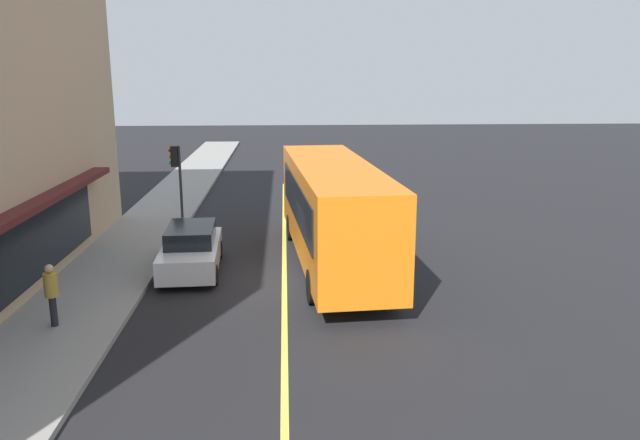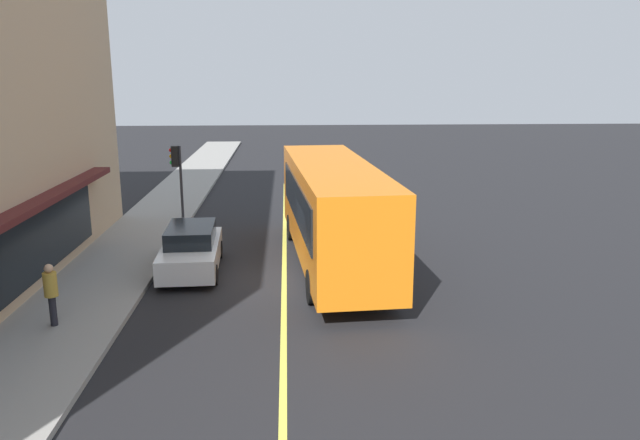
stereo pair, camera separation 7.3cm
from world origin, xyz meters
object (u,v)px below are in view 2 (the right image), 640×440
Objects in this scene: traffic_light at (177,165)px; pedestrian_near_storefront at (51,289)px; car_white at (191,250)px; bus at (333,209)px.

traffic_light is 12.19m from pedestrian_near_storefront.
pedestrian_near_storefront is at bearing 149.64° from car_white.
pedestrian_near_storefront is (-4.77, 2.80, 0.39)m from car_white.
bus is at bearing -55.32° from pedestrian_near_storefront.
pedestrian_near_storefront is at bearing 124.68° from bus.
bus reaches higher than pedestrian_near_storefront.
traffic_light is (6.83, 6.37, 0.55)m from bus.
car_white is (-0.45, 4.75, -1.24)m from bus.
bus is 4.93m from car_white.
pedestrian_near_storefront is (-12.05, 1.17, -1.40)m from traffic_light.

